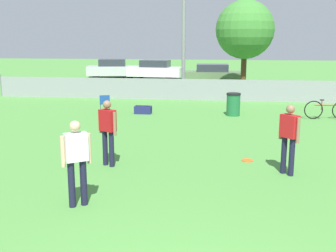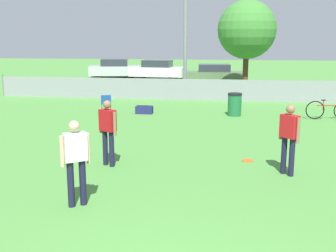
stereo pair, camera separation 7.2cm
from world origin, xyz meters
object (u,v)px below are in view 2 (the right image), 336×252
(player_receiver_white, at_px, (76,157))
(parked_car_white, at_px, (157,70))
(player_thrower_red, at_px, (108,128))
(folding_chair_sideline, at_px, (106,102))
(bicycle_sideline, at_px, (329,110))
(parked_car_silver, at_px, (115,69))
(frisbee_disc, at_px, (248,161))
(tree_near_pole, at_px, (247,30))
(gear_bag_sideline, at_px, (144,110))
(parked_car_olive, at_px, (214,74))
(player_defender_red, at_px, (289,135))
(trash_bin, at_px, (235,104))

(player_receiver_white, distance_m, parked_car_white, 25.79)
(player_thrower_red, bearing_deg, folding_chair_sideline, 137.73)
(bicycle_sideline, xyz_separation_m, parked_car_silver, (-13.23, 16.37, 0.34))
(frisbee_disc, relative_size, bicycle_sideline, 0.16)
(frisbee_disc, xyz_separation_m, parked_car_silver, (-9.81, 22.72, 0.71))
(tree_near_pole, distance_m, parked_car_silver, 13.47)
(gear_bag_sideline, bearing_deg, parked_car_white, 97.64)
(player_thrower_red, distance_m, folding_chair_sideline, 7.46)
(folding_chair_sideline, xyz_separation_m, parked_car_silver, (-4.14, 16.50, 0.22))
(bicycle_sideline, bearing_deg, tree_near_pole, 107.31)
(parked_car_silver, xyz_separation_m, parked_car_olive, (8.22, -3.53, -0.06))
(bicycle_sideline, relative_size, parked_car_white, 0.42)
(tree_near_pole, bearing_deg, frisbee_disc, -91.55)
(parked_car_silver, relative_size, parked_car_white, 0.99)
(frisbee_disc, bearing_deg, gear_bag_sideline, 121.89)
(player_defender_red, relative_size, frisbee_disc, 5.58)
(player_thrower_red, relative_size, frisbee_disc, 5.58)
(tree_near_pole, distance_m, frisbee_disc, 14.87)
(parked_car_silver, height_order, parked_car_white, parked_car_silver)
(trash_bin, relative_size, gear_bag_sideline, 1.31)
(folding_chair_sideline, distance_m, parked_car_olive, 13.60)
(parked_car_silver, distance_m, parked_car_olive, 8.94)
(trash_bin, bearing_deg, frisbee_disc, -87.52)
(trash_bin, distance_m, parked_car_olive, 12.63)
(player_thrower_red, relative_size, gear_bag_sideline, 2.32)
(player_defender_red, height_order, gear_bag_sideline, player_defender_red)
(parked_car_silver, bearing_deg, parked_car_white, -20.58)
(folding_chair_sideline, height_order, trash_bin, trash_bin)
(frisbee_disc, height_order, parked_car_white, parked_car_white)
(bicycle_sideline, xyz_separation_m, gear_bag_sideline, (-7.51, 0.24, -0.22))
(player_thrower_red, distance_m, player_defender_red, 4.38)
(tree_near_pole, bearing_deg, trash_bin, -94.98)
(player_receiver_white, height_order, trash_bin, player_receiver_white)
(trash_bin, distance_m, parked_car_silver, 18.69)
(player_defender_red, height_order, bicycle_sideline, player_defender_red)
(player_thrower_red, bearing_deg, parked_car_silver, 135.80)
(player_receiver_white, bearing_deg, folding_chair_sideline, 67.66)
(bicycle_sideline, relative_size, parked_car_silver, 0.42)
(player_defender_red, height_order, trash_bin, player_defender_red)
(player_thrower_red, distance_m, bicycle_sideline, 10.04)
(bicycle_sideline, height_order, parked_car_silver, parked_car_silver)
(tree_near_pole, relative_size, folding_chair_sideline, 6.45)
(player_defender_red, xyz_separation_m, parked_car_olive, (-2.47, 20.20, -0.31))
(frisbee_disc, relative_size, gear_bag_sideline, 0.42)
(player_receiver_white, height_order, parked_car_white, player_receiver_white)
(tree_near_pole, height_order, player_thrower_red, tree_near_pole)
(folding_chair_sideline, relative_size, trash_bin, 0.88)
(player_defender_red, xyz_separation_m, parked_car_silver, (-10.68, 23.72, -0.25))
(trash_bin, distance_m, parked_car_white, 16.57)
(parked_car_olive, bearing_deg, trash_bin, -87.20)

